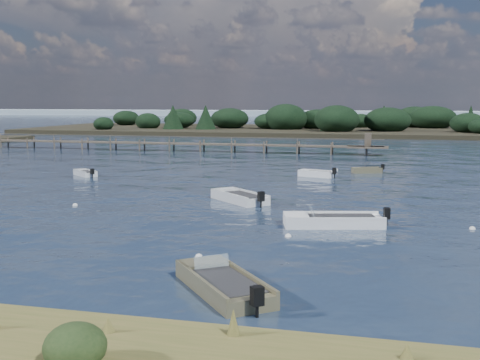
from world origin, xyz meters
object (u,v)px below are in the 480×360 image
(dinghy_mid_white_a, at_px, (333,223))
(dinghy_near_olive, at_px, (223,287))
(tender_far_white, at_px, (316,175))
(jetty, at_px, (172,144))
(dinghy_mid_grey, at_px, (239,199))
(tender_far_grey_b, at_px, (367,171))
(tender_far_grey, at_px, (85,174))

(dinghy_mid_white_a, bearing_deg, dinghy_near_olive, -102.54)
(tender_far_white, xyz_separation_m, jetty, (-22.12, 22.90, 0.82))
(dinghy_mid_white_a, bearing_deg, tender_far_white, 99.26)
(dinghy_mid_white_a, relative_size, dinghy_mid_grey, 1.25)
(dinghy_near_olive, bearing_deg, tender_far_grey_b, 84.49)
(tender_far_white, relative_size, jetty, 0.05)
(tender_far_grey, bearing_deg, dinghy_mid_white_a, -35.00)
(tender_far_grey_b, distance_m, dinghy_near_olive, 37.24)
(dinghy_mid_grey, xyz_separation_m, jetty, (-18.72, 37.32, 0.81))
(dinghy_mid_white_a, xyz_separation_m, dinghy_mid_grey, (-6.79, 6.42, 0.00))
(dinghy_near_olive, height_order, jetty, jetty)
(tender_far_grey_b, xyz_separation_m, tender_far_grey, (-24.45, -8.31, -0.00))
(dinghy_mid_grey, height_order, jetty, jetty)
(tender_far_white, bearing_deg, jetty, 134.01)
(tender_far_grey_b, relative_size, dinghy_mid_grey, 0.66)
(dinghy_mid_grey, bearing_deg, tender_far_grey_b, 67.44)
(tender_far_grey, distance_m, dinghy_mid_white_a, 28.81)
(tender_far_white, bearing_deg, tender_far_grey, -167.91)
(tender_far_grey_b, xyz_separation_m, dinghy_mid_grey, (-7.65, -18.41, 0.03))
(tender_far_grey, bearing_deg, tender_far_grey_b, 18.78)
(tender_far_grey_b, distance_m, jetty, 32.46)
(tender_far_grey_b, height_order, dinghy_mid_white_a, dinghy_mid_white_a)
(tender_far_grey, distance_m, tender_far_white, 20.65)
(dinghy_mid_white_a, relative_size, jetty, 0.09)
(dinghy_near_olive, distance_m, tender_far_white, 33.09)
(dinghy_mid_grey, bearing_deg, dinghy_mid_white_a, -43.40)
(tender_far_grey_b, xyz_separation_m, dinghy_mid_white_a, (-0.85, -24.84, 0.03))
(dinghy_mid_grey, xyz_separation_m, dinghy_near_olive, (4.07, -18.66, -0.00))
(dinghy_mid_white_a, bearing_deg, tender_far_grey_b, 88.03)
(dinghy_mid_grey, distance_m, jetty, 41.76)
(dinghy_mid_white_a, distance_m, tender_far_white, 21.13)
(tender_far_grey_b, distance_m, tender_far_grey, 25.82)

